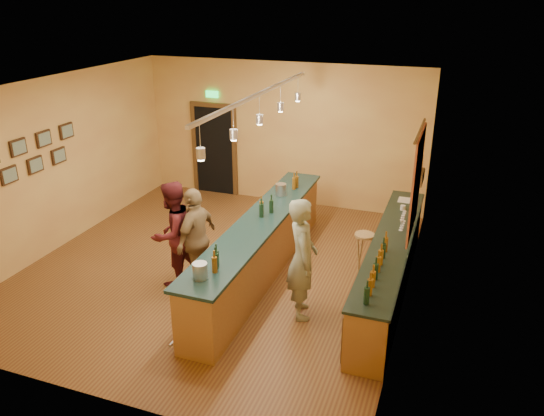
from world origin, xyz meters
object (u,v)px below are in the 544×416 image
(customer_a, at_px, (173,233))
(customer_b, at_px, (197,238))
(tasting_bar, at_px, (261,243))
(back_counter, at_px, (390,265))
(bar_stool, at_px, (364,242))
(bartender, at_px, (302,259))

(customer_a, height_order, customer_b, customer_a)
(tasting_bar, height_order, customer_a, customer_a)
(tasting_bar, bearing_deg, customer_b, -141.00)
(tasting_bar, relative_size, customer_a, 2.86)
(tasting_bar, xyz_separation_m, customer_a, (-1.28, -0.69, 0.29))
(back_counter, bearing_deg, customer_b, -163.94)
(bar_stool, bearing_deg, bartender, -111.02)
(back_counter, relative_size, customer_b, 2.62)
(customer_b, bearing_deg, customer_a, -83.33)
(tasting_bar, height_order, bartender, bartender)
(bartender, distance_m, bar_stool, 1.80)
(customer_b, bearing_deg, bartender, 88.90)
(bartender, xyz_separation_m, customer_b, (-1.86, 0.22, -0.07))
(customer_a, distance_m, bar_stool, 3.27)
(tasting_bar, bearing_deg, bar_stool, 24.15)
(tasting_bar, distance_m, bartender, 1.40)
(bartender, relative_size, customer_a, 1.06)
(back_counter, height_order, bar_stool, back_counter)
(bartender, relative_size, customer_b, 1.09)
(tasting_bar, xyz_separation_m, bar_stool, (1.64, 0.74, -0.03))
(back_counter, relative_size, bartender, 2.41)
(back_counter, height_order, tasting_bar, tasting_bar)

